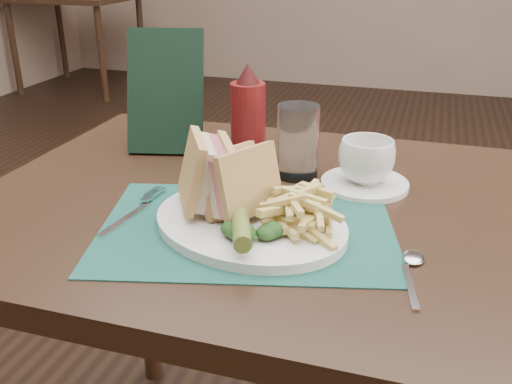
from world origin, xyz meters
TOP-DOWN VIEW (x-y plane):
  - floor at (0.00, 0.00)m, footprint 7.00×7.00m
  - wall_back at (0.00, 3.50)m, footprint 6.00×0.00m
  - table_main at (0.00, -0.50)m, footprint 0.90×0.75m
  - table_bg_left at (-2.49, 2.75)m, footprint 0.90×0.75m
  - placemat at (0.03, -0.61)m, footprint 0.49×0.40m
  - plate at (0.04, -0.61)m, footprint 0.37×0.33m
  - sandwich_half_a at (-0.05, -0.61)m, footprint 0.12×0.14m
  - sandwich_half_b at (0.00, -0.59)m, footprint 0.12×0.13m
  - kale_garnish at (0.05, -0.67)m, footprint 0.11×0.08m
  - pickle_spear at (0.05, -0.68)m, footprint 0.07×0.12m
  - fries_pile at (0.11, -0.59)m, footprint 0.18×0.20m
  - fork at (-0.15, -0.62)m, footprint 0.05×0.17m
  - spoon at (0.27, -0.68)m, footprint 0.06×0.15m
  - saucer at (0.18, -0.40)m, footprint 0.17×0.17m
  - coffee_cup at (0.18, -0.40)m, footprint 0.13×0.13m
  - drinking_glass at (0.06, -0.39)m, footprint 0.09×0.09m
  - ketchup_bottle at (-0.05, -0.34)m, footprint 0.08×0.08m
  - check_presenter at (-0.23, -0.33)m, footprint 0.17×0.12m

SIDE VIEW (x-z plane):
  - floor at x=0.00m, z-range 0.00..0.00m
  - wall_back at x=0.00m, z-range -3.00..3.00m
  - table_main at x=0.00m, z-range 0.00..0.75m
  - table_bg_left at x=-2.49m, z-range 0.00..0.75m
  - placemat at x=0.03m, z-range 0.75..0.75m
  - spoon at x=0.27m, z-range 0.75..0.76m
  - saucer at x=0.18m, z-range 0.75..0.76m
  - fork at x=-0.15m, z-range 0.75..0.76m
  - plate at x=0.04m, z-range 0.75..0.77m
  - kale_garnish at x=0.05m, z-range 0.77..0.79m
  - pickle_spear at x=0.05m, z-range 0.77..0.80m
  - fries_pile at x=0.11m, z-range 0.77..0.82m
  - coffee_cup at x=0.18m, z-range 0.76..0.84m
  - drinking_glass at x=0.06m, z-range 0.75..0.88m
  - sandwich_half_b at x=0.00m, z-range 0.77..0.87m
  - sandwich_half_a at x=-0.05m, z-range 0.77..0.88m
  - ketchup_bottle at x=-0.05m, z-range 0.75..0.94m
  - check_presenter at x=-0.23m, z-range 0.75..0.99m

